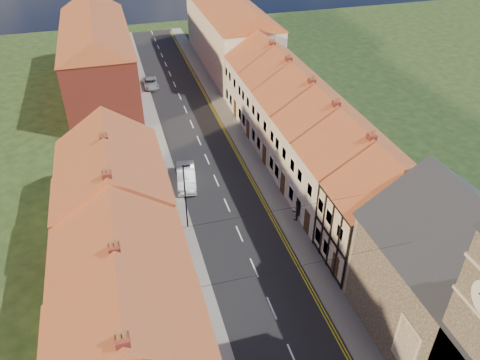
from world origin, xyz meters
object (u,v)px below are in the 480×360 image
at_px(church, 479,292).
at_px(lamppost, 186,193).
at_px(pedestrian_right, 297,211).
at_px(pedestrian_left, 200,323).
at_px(car_distant, 151,83).
at_px(car_mid, 186,177).

height_order(church, lamppost, church).
bearing_deg(church, pedestrian_right, 105.82).
relative_size(pedestrian_left, pedestrian_right, 0.82).
bearing_deg(car_distant, lamppost, -90.32).
height_order(church, pedestrian_left, church).
bearing_deg(car_distant, pedestrian_left, -91.83).
xyz_separation_m(church, lamppost, (-13.17, 16.68, -2.34)).
bearing_deg(pedestrian_right, pedestrian_left, 26.99).
xyz_separation_m(lamppost, car_mid, (1.00, 6.30, -2.75)).
height_order(church, car_mid, church).
relative_size(car_distant, pedestrian_left, 2.71).
distance_m(church, car_mid, 26.49).
height_order(church, pedestrian_right, church).
relative_size(lamppost, car_distant, 1.46).
height_order(lamppost, car_distant, lamppost).
height_order(car_mid, pedestrian_right, pedestrian_right).
height_order(car_distant, pedestrian_right, pedestrian_right).
bearing_deg(church, lamppost, 128.30).
distance_m(car_mid, pedestrian_right, 11.21).
distance_m(church, pedestrian_left, 16.50).
distance_m(lamppost, car_mid, 6.94).
bearing_deg(pedestrian_left, pedestrian_right, 36.71).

